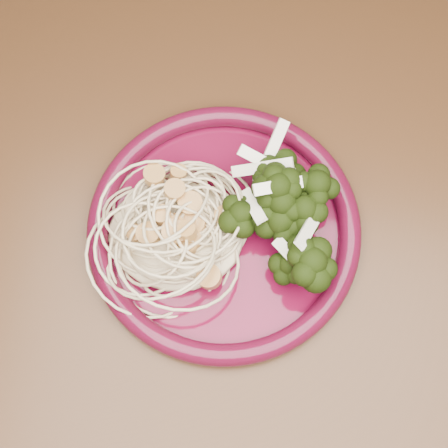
% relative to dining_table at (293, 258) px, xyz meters
% --- Properties ---
extents(dining_table, '(1.20, 0.80, 0.75)m').
position_rel_dining_table_xyz_m(dining_table, '(0.00, 0.00, 0.00)').
color(dining_table, '#472814').
rests_on(dining_table, ground).
extents(dinner_plate, '(0.30, 0.30, 0.02)m').
position_rel_dining_table_xyz_m(dinner_plate, '(-0.07, -0.01, 0.11)').
color(dinner_plate, '#52071F').
rests_on(dinner_plate, dining_table).
extents(spaghetti_pile, '(0.15, 0.13, 0.03)m').
position_rel_dining_table_xyz_m(spaghetti_pile, '(-0.11, -0.03, 0.12)').
color(spaghetti_pile, beige).
rests_on(spaghetti_pile, dinner_plate).
extents(scallop_cluster, '(0.13, 0.13, 0.04)m').
position_rel_dining_table_xyz_m(scallop_cluster, '(-0.11, -0.03, 0.15)').
color(scallop_cluster, '#CC9249').
rests_on(scallop_cluster, spaghetti_pile).
extents(broccoli_pile, '(0.12, 0.16, 0.05)m').
position_rel_dining_table_xyz_m(broccoli_pile, '(-0.02, -0.00, 0.13)').
color(broccoli_pile, black).
rests_on(broccoli_pile, dinner_plate).
extents(onion_garnish, '(0.08, 0.10, 0.05)m').
position_rel_dining_table_xyz_m(onion_garnish, '(-0.02, -0.00, 0.16)').
color(onion_garnish, white).
rests_on(onion_garnish, broccoli_pile).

